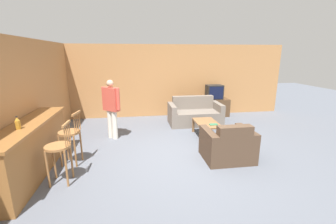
{
  "coord_description": "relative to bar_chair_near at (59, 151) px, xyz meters",
  "views": [
    {
      "loc": [
        -0.95,
        -4.54,
        2.25
      ],
      "look_at": [
        -0.13,
        0.83,
        0.85
      ],
      "focal_mm": 24.0,
      "sensor_mm": 36.0,
      "label": 1
    }
  ],
  "objects": [
    {
      "name": "bar_chair_near",
      "position": [
        0.0,
        0.0,
        0.0
      ],
      "size": [
        0.45,
        0.45,
        1.12
      ],
      "color": "#996638",
      "rests_on": "ground_plane"
    },
    {
      "name": "bottle",
      "position": [
        -0.61,
        0.04,
        0.52
      ],
      "size": [
        0.08,
        0.08,
        0.22
      ],
      "color": "#B27A23",
      "rests_on": "bar_counter"
    },
    {
      "name": "couch_far",
      "position": [
        3.3,
        3.11,
        -0.3
      ],
      "size": [
        1.71,
        0.92,
        0.88
      ],
      "color": "#70665B",
      "rests_on": "ground_plane"
    },
    {
      "name": "book_on_table",
      "position": [
        3.39,
        1.58,
        -0.18
      ],
      "size": [
        0.22,
        0.13,
        0.02
      ],
      "color": "#33704C",
      "rests_on": "coffee_table"
    },
    {
      "name": "tv",
      "position": [
        4.25,
        3.94,
        0.29
      ],
      "size": [
        0.58,
        0.42,
        0.52
      ],
      "color": "black",
      "rests_on": "tv_unit"
    },
    {
      "name": "coffee_table",
      "position": [
        3.29,
        1.82,
        -0.25
      ],
      "size": [
        0.59,
        1.03,
        0.43
      ],
      "color": "brown",
      "rests_on": "ground_plane"
    },
    {
      "name": "bar_counter",
      "position": [
        -0.61,
        0.37,
        -0.1
      ],
      "size": [
        0.55,
        2.61,
        1.03
      ],
      "color": "brown",
      "rests_on": "ground_plane"
    },
    {
      "name": "tv_unit",
      "position": [
        4.25,
        3.94,
        -0.29
      ],
      "size": [
        1.1,
        0.53,
        0.65
      ],
      "color": "#513823",
      "rests_on": "ground_plane"
    },
    {
      "name": "wall_back",
      "position": [
        2.28,
        4.31,
        0.68
      ],
      "size": [
        9.4,
        0.08,
        2.6
      ],
      "color": "#B27A47",
      "rests_on": "ground_plane"
    },
    {
      "name": "ground_plane",
      "position": [
        2.28,
        0.66,
        -0.62
      ],
      "size": [
        24.0,
        24.0,
        0.0
      ],
      "primitive_type": "plane",
      "color": "#565B66"
    },
    {
      "name": "bar_chair_mid",
      "position": [
        -0.0,
        0.74,
        0.0
      ],
      "size": [
        0.51,
        0.51,
        1.12
      ],
      "color": "#996638",
      "rests_on": "ground_plane"
    },
    {
      "name": "wall_left",
      "position": [
        -0.95,
        1.99,
        0.68
      ],
      "size": [
        0.08,
        8.65,
        2.6
      ],
      "color": "#B27A47",
      "rests_on": "ground_plane"
    },
    {
      "name": "person_by_window",
      "position": [
        0.72,
        2.13,
        0.28
      ],
      "size": [
        0.48,
        0.44,
        1.61
      ],
      "color": "silver",
      "rests_on": "ground_plane"
    },
    {
      "name": "armchair_near",
      "position": [
        3.31,
        0.42,
        -0.3
      ],
      "size": [
        1.03,
        0.87,
        0.86
      ],
      "color": "#4C3828",
      "rests_on": "ground_plane"
    }
  ]
}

